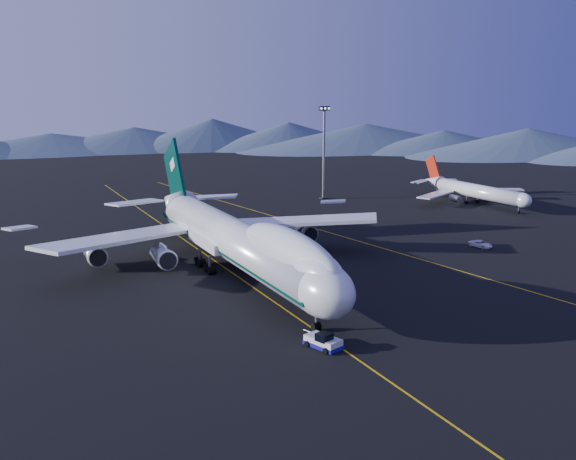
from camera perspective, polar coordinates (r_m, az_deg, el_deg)
name	(u,v)px	position (r m, az deg, el deg)	size (l,w,h in m)	color
ground	(236,275)	(100.82, -4.67, -4.03)	(500.00, 500.00, 0.00)	black
taxiway_line_main	(236,275)	(100.81, -4.67, -4.02)	(0.25, 220.00, 0.01)	#D29F0C
taxiway_line_side	(364,243)	(122.71, 6.75, -1.12)	(0.25, 200.00, 0.01)	#D29F0C
boeing_747	(235,239)	(99.38, -4.74, -0.80)	(59.62, 72.43, 19.37)	silver
pushback_tug	(323,342)	(73.01, 3.14, -9.95)	(3.48, 4.82, 1.90)	silver
second_jet	(473,191)	(170.76, 16.16, 3.38)	(34.34, 38.80, 11.04)	silver
service_van	(481,244)	(123.32, 16.75, -1.20)	(2.08, 4.51, 1.25)	white
floodlight_mast	(324,152)	(170.86, 3.20, 6.90)	(3.02, 2.26, 24.40)	black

